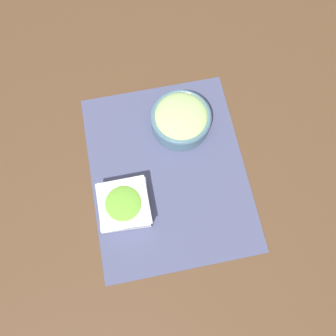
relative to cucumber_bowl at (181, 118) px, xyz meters
The scene contains 4 objects.
ground_plane 0.17m from the cucumber_bowl, 154.47° to the left, with size 3.00×3.00×0.00m, color #513823.
placemat 0.17m from the cucumber_bowl, 154.47° to the left, with size 0.58×0.47×0.00m.
cucumber_bowl is the anchor object (origin of this frame).
lettuce_bowl 0.31m from the cucumber_bowl, 137.01° to the left, with size 0.15×0.15×0.06m.
Camera 1 is at (-0.29, 0.06, 0.96)m, focal length 35.00 mm.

